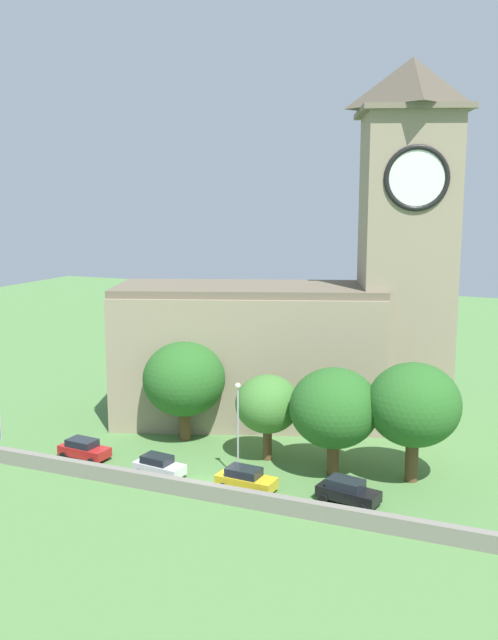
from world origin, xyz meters
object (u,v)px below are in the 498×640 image
at_px(tree_riverside_west, 414,405).
at_px(tree_riverside_east, 334,408).
at_px(church, 310,310).
at_px(car_white, 159,466).
at_px(car_red, 84,449).
at_px(car_yellow, 246,479).
at_px(tree_churchyard, 184,379).
at_px(tree_by_tower, 268,404).
at_px(car_black, 348,491).
at_px(streetlamp_west_mid, 238,416).

bearing_deg(tree_riverside_west, tree_riverside_east, -169.82).
height_order(church, car_white, church).
xyz_separation_m(car_red, car_yellow, (15.09, -0.72, 0.04)).
xyz_separation_m(tree_churchyard, tree_riverside_west, (20.58, -1.59, 0.45)).
xyz_separation_m(car_white, tree_by_tower, (6.57, 6.67, 3.94)).
bearing_deg(tree_by_tower, tree_riverside_west, 0.45).
bearing_deg(tree_churchyard, church, 50.23).
xyz_separation_m(car_black, tree_churchyard, (-17.10, 7.44, 4.74)).
bearing_deg(church, car_black, -63.82).
distance_m(car_black, streetlamp_west_mid, 9.97).
distance_m(car_yellow, tree_by_tower, 7.64).
distance_m(streetlamp_west_mid, tree_riverside_west, 13.45).
relative_size(car_red, streetlamp_west_mid, 0.58).
xyz_separation_m(tree_riverside_east, tree_riverside_west, (5.96, 1.07, 0.65)).
height_order(car_black, tree_by_tower, tree_by_tower).
height_order(car_red, tree_churchyard, tree_churchyard).
bearing_deg(streetlamp_west_mid, tree_by_tower, 83.25).
relative_size(car_yellow, tree_riverside_west, 0.49).
bearing_deg(tree_riverside_west, car_yellow, -149.20).
bearing_deg(car_yellow, tree_riverside_east, 47.15).
xyz_separation_m(church, tree_by_tower, (0.22, -11.83, -6.14)).
height_order(church, car_black, church).
bearing_deg(church, car_yellow, -86.79).
distance_m(car_red, car_yellow, 15.11).
bearing_deg(streetlamp_west_mid, car_yellow, -50.97).
relative_size(car_white, tree_by_tower, 0.59).
height_order(car_black, tree_churchyard, tree_churchyard).
relative_size(tree_by_tower, tree_churchyard, 0.80).
bearing_deg(car_white, tree_by_tower, 45.44).
bearing_deg(tree_riverside_west, tree_by_tower, -179.55).
bearing_deg(tree_riverside_east, streetlamp_west_mid, -149.48).
bearing_deg(tree_riverside_east, church, 115.74).
bearing_deg(streetlamp_west_mid, tree_churchyard, 141.24).
distance_m(car_yellow, tree_riverside_east, 8.83).
bearing_deg(car_red, tree_riverside_west, 12.68).
xyz_separation_m(car_white, streetlamp_west_mid, (6.00, 1.85, 4.25)).
relative_size(car_yellow, tree_riverside_east, 0.54).
distance_m(car_white, tree_by_tower, 10.16).
xyz_separation_m(car_red, tree_by_tower, (14.29, 5.80, 3.94)).
xyz_separation_m(car_red, tree_riverside_west, (26.20, 5.90, 5.24)).
relative_size(car_white, car_yellow, 0.92).
height_order(car_white, car_yellow, car_yellow).
bearing_deg(tree_churchyard, car_black, -23.52).
bearing_deg(streetlamp_west_mid, car_red, -175.92).
relative_size(streetlamp_west_mid, tree_riverside_west, 0.83).
xyz_separation_m(church, car_white, (-6.35, -18.51, -10.08)).
height_order(car_red, car_black, car_black).
bearing_deg(car_black, streetlamp_west_mid, 174.05).
bearing_deg(tree_riverside_east, tree_by_tower, 170.68).
bearing_deg(car_black, tree_churchyard, 156.48).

